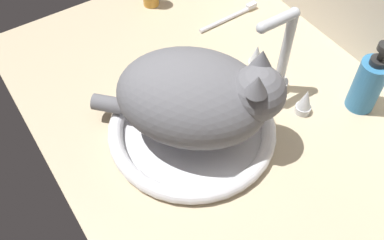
% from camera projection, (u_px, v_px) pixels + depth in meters
% --- Properties ---
extents(countertop, '(1.05, 0.69, 0.03)m').
position_uv_depth(countertop, '(232.00, 129.00, 0.88)').
color(countertop, '#CCB793').
rests_on(countertop, ground).
extents(sink_basin, '(0.32, 0.32, 0.03)m').
position_uv_depth(sink_basin, '(192.00, 129.00, 0.84)').
color(sink_basin, white).
rests_on(sink_basin, countertop).
extents(faucet, '(0.19, 0.10, 0.21)m').
position_uv_depth(faucet, '(281.00, 62.00, 0.86)').
color(faucet, silver).
rests_on(faucet, countertop).
extents(cat, '(0.34, 0.33, 0.18)m').
position_uv_depth(cat, '(201.00, 97.00, 0.77)').
color(cat, slate).
rests_on(cat, sink_basin).
extents(soap_pump_bottle, '(0.06, 0.06, 0.16)m').
position_uv_depth(soap_pump_bottle, '(368.00, 84.00, 0.85)').
color(soap_pump_bottle, teal).
rests_on(soap_pump_bottle, countertop).
extents(toothbrush, '(0.02, 0.17, 0.02)m').
position_uv_depth(toothbrush, '(230.00, 17.00, 1.07)').
color(toothbrush, silver).
rests_on(toothbrush, countertop).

